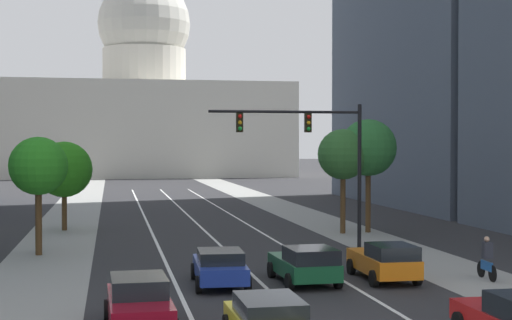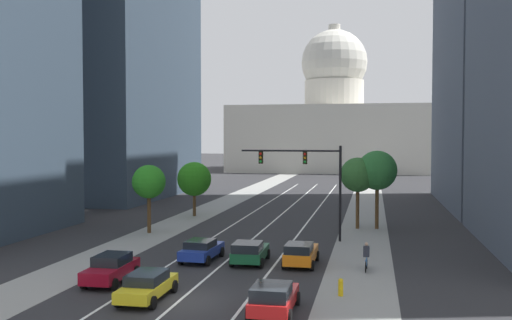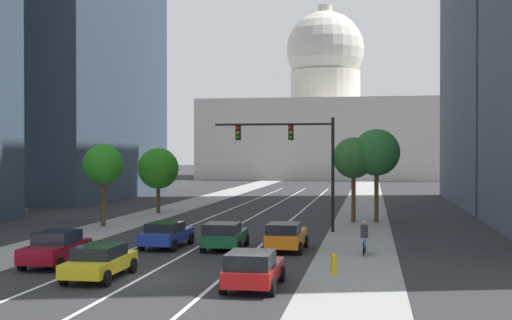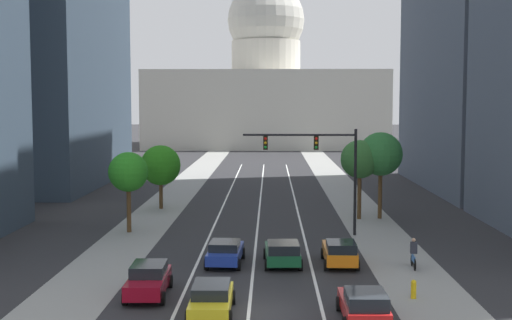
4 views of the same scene
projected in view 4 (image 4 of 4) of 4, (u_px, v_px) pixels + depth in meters
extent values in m
plane|color=#2B2B2D|center=(261.00, 192.00, 69.96)|extent=(400.00, 400.00, 0.00)
cube|color=gray|center=(171.00, 199.00, 65.16)|extent=(4.05, 130.00, 0.01)
cube|color=gray|center=(350.00, 199.00, 64.80)|extent=(4.05, 130.00, 0.01)
cube|color=white|center=(218.00, 216.00, 55.09)|extent=(0.16, 90.00, 0.01)
cube|color=white|center=(259.00, 217.00, 55.02)|extent=(0.16, 90.00, 0.01)
cube|color=white|center=(299.00, 217.00, 54.95)|extent=(0.16, 90.00, 0.01)
cube|color=beige|center=(266.00, 109.00, 140.66)|extent=(46.99, 29.12, 15.18)
cylinder|color=beige|center=(266.00, 57.00, 139.73)|extent=(14.06, 14.06, 6.32)
sphere|color=beige|center=(266.00, 20.00, 139.08)|extent=(15.65, 15.65, 15.65)
cube|color=#14512D|center=(282.00, 254.00, 38.86)|extent=(2.01, 4.12, 0.63)
cube|color=black|center=(283.00, 247.00, 37.80)|extent=(1.79, 2.11, 0.55)
cylinder|color=black|center=(265.00, 254.00, 40.25)|extent=(0.24, 0.65, 0.64)
cylinder|color=black|center=(297.00, 254.00, 40.28)|extent=(0.24, 0.65, 0.64)
cylinder|color=black|center=(267.00, 265.00, 37.50)|extent=(0.24, 0.65, 0.64)
cylinder|color=black|center=(301.00, 265.00, 37.53)|extent=(0.24, 0.65, 0.64)
cube|color=maroon|center=(148.00, 282.00, 32.62)|extent=(1.83, 4.41, 0.69)
cube|color=black|center=(149.00, 269.00, 32.73)|extent=(1.64, 2.18, 0.54)
cylinder|color=black|center=(136.00, 281.00, 34.12)|extent=(0.24, 0.65, 0.64)
cylinder|color=black|center=(170.00, 281.00, 34.13)|extent=(0.24, 0.65, 0.64)
cylinder|color=black|center=(125.00, 298.00, 31.17)|extent=(0.24, 0.65, 0.64)
cylinder|color=black|center=(162.00, 298.00, 31.18)|extent=(0.24, 0.65, 0.64)
cube|color=red|center=(363.00, 307.00, 28.90)|extent=(1.79, 4.15, 0.58)
cube|color=black|center=(366.00, 299.00, 28.05)|extent=(1.64, 2.12, 0.58)
cylinder|color=black|center=(339.00, 304.00, 30.34)|extent=(0.22, 0.64, 0.64)
cylinder|color=black|center=(379.00, 304.00, 30.31)|extent=(0.22, 0.64, 0.64)
cube|color=orange|center=(339.00, 253.00, 38.87)|extent=(1.77, 4.24, 0.69)
cube|color=black|center=(341.00, 247.00, 37.76)|extent=(1.60, 2.05, 0.53)
cylinder|color=black|center=(323.00, 253.00, 40.35)|extent=(0.23, 0.64, 0.64)
cylinder|color=black|center=(352.00, 254.00, 40.29)|extent=(0.23, 0.64, 0.64)
cylinder|color=black|center=(326.00, 265.00, 37.50)|extent=(0.23, 0.64, 0.64)
cylinder|color=black|center=(357.00, 265.00, 37.44)|extent=(0.23, 0.64, 0.64)
cube|color=yellow|center=(211.00, 301.00, 29.84)|extent=(1.76, 4.41, 0.56)
cube|color=black|center=(211.00, 289.00, 29.76)|extent=(1.61, 2.28, 0.51)
cylinder|color=black|center=(195.00, 297.00, 31.37)|extent=(0.23, 0.64, 0.64)
cylinder|color=black|center=(233.00, 297.00, 31.35)|extent=(0.23, 0.64, 0.64)
cylinder|color=black|center=(188.00, 318.00, 28.39)|extent=(0.23, 0.64, 0.64)
cylinder|color=black|center=(229.00, 318.00, 28.37)|extent=(0.23, 0.64, 0.64)
cube|color=#1E389E|center=(225.00, 253.00, 39.02)|extent=(1.97, 4.32, 0.60)
cube|color=black|center=(225.00, 245.00, 38.66)|extent=(1.73, 2.08, 0.46)
cylinder|color=black|center=(213.00, 253.00, 40.53)|extent=(0.25, 0.65, 0.64)
cylinder|color=black|center=(243.00, 253.00, 40.42)|extent=(0.25, 0.65, 0.64)
cylinder|color=black|center=(206.00, 264.00, 37.67)|extent=(0.25, 0.65, 0.64)
cylinder|color=black|center=(239.00, 265.00, 37.55)|extent=(0.25, 0.65, 0.64)
cylinder|color=black|center=(355.00, 182.00, 47.19)|extent=(0.20, 0.20, 7.40)
cylinder|color=black|center=(299.00, 135.00, 46.98)|extent=(7.78, 0.14, 0.14)
cube|color=black|center=(316.00, 143.00, 47.01)|extent=(0.32, 0.28, 0.96)
sphere|color=red|center=(316.00, 139.00, 46.83)|extent=(0.20, 0.20, 0.20)
sphere|color=orange|center=(316.00, 143.00, 46.86)|extent=(0.20, 0.20, 0.20)
sphere|color=green|center=(316.00, 147.00, 46.88)|extent=(0.20, 0.20, 0.20)
cube|color=black|center=(265.00, 143.00, 47.08)|extent=(0.32, 0.28, 0.96)
sphere|color=red|center=(265.00, 139.00, 46.91)|extent=(0.20, 0.20, 0.20)
sphere|color=orange|center=(265.00, 143.00, 46.93)|extent=(0.20, 0.20, 0.20)
sphere|color=green|center=(265.00, 147.00, 46.96)|extent=(0.20, 0.20, 0.20)
cylinder|color=yellow|center=(414.00, 291.00, 32.22)|extent=(0.26, 0.26, 0.70)
sphere|color=yellow|center=(414.00, 282.00, 32.18)|extent=(0.26, 0.26, 0.26)
cylinder|color=yellow|center=(414.00, 292.00, 32.06)|extent=(0.10, 0.12, 0.10)
cylinder|color=black|center=(415.00, 265.00, 37.51)|extent=(0.08, 0.66, 0.66)
cylinder|color=black|center=(412.00, 260.00, 38.55)|extent=(0.08, 0.66, 0.66)
cube|color=#1959B2|center=(413.00, 259.00, 38.01)|extent=(0.11, 1.00, 0.36)
cube|color=#262833|center=(414.00, 248.00, 37.91)|extent=(0.37, 0.30, 0.64)
sphere|color=tan|center=(414.00, 240.00, 37.94)|extent=(0.22, 0.22, 0.22)
cylinder|color=#51381E|center=(161.00, 194.00, 58.96)|extent=(0.32, 0.32, 2.58)
sphere|color=#2B851A|center=(161.00, 165.00, 58.75)|extent=(3.46, 3.46, 3.46)
cylinder|color=#51381E|center=(359.00, 196.00, 53.82)|extent=(0.32, 0.32, 3.69)
sphere|color=#31692E|center=(360.00, 159.00, 53.56)|extent=(3.03, 3.03, 3.03)
cylinder|color=#51381E|center=(129.00, 209.00, 48.43)|extent=(0.32, 0.32, 3.33)
sphere|color=#2A8A20|center=(128.00, 172.00, 48.20)|extent=(2.82, 2.82, 2.82)
cylinder|color=#51381E|center=(380.00, 194.00, 54.02)|extent=(0.32, 0.32, 3.94)
sphere|color=#2B6E32|center=(381.00, 154.00, 53.74)|extent=(3.45, 3.45, 3.45)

